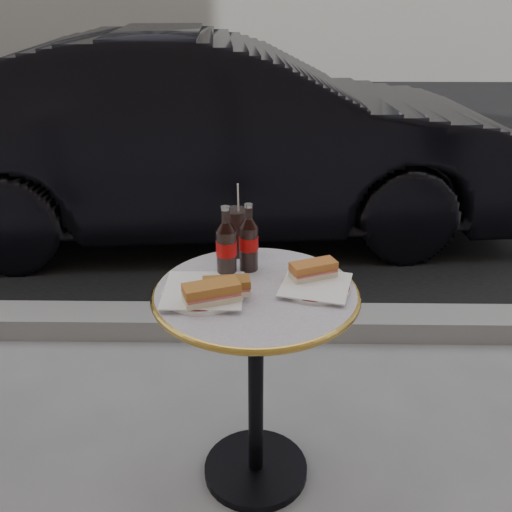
{
  "coord_description": "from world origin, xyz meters",
  "views": [
    {
      "loc": [
        0.02,
        -1.49,
        1.55
      ],
      "look_at": [
        0.0,
        0.05,
        0.82
      ],
      "focal_mm": 40.0,
      "sensor_mm": 36.0,
      "label": 1
    }
  ],
  "objects_px": {
    "plate_right": "(316,287)",
    "cola_bottle_right": "(249,237)",
    "parked_car": "(217,137)",
    "cola_bottle_left": "(226,242)",
    "cola_glass": "(235,232)",
    "plate_left": "(204,293)",
    "bistro_table": "(256,388)"
  },
  "relations": [
    {
      "from": "plate_right",
      "to": "plate_left",
      "type": "bearing_deg",
      "value": -172.84
    },
    {
      "from": "plate_left",
      "to": "parked_car",
      "type": "relative_size",
      "value": 0.06
    },
    {
      "from": "plate_left",
      "to": "cola_bottle_left",
      "type": "bearing_deg",
      "value": 62.97
    },
    {
      "from": "bistro_table",
      "to": "plate_left",
      "type": "xyz_separation_m",
      "value": [
        -0.15,
        -0.03,
        0.37
      ]
    },
    {
      "from": "plate_right",
      "to": "cola_bottle_left",
      "type": "xyz_separation_m",
      "value": [
        -0.27,
        0.08,
        0.11
      ]
    },
    {
      "from": "plate_left",
      "to": "cola_glass",
      "type": "distance_m",
      "value": 0.3
    },
    {
      "from": "plate_right",
      "to": "parked_car",
      "type": "bearing_deg",
      "value": 101.98
    },
    {
      "from": "cola_bottle_left",
      "to": "cola_glass",
      "type": "height_order",
      "value": "cola_bottle_left"
    },
    {
      "from": "parked_car",
      "to": "cola_bottle_right",
      "type": "bearing_deg",
      "value": -177.31
    },
    {
      "from": "cola_glass",
      "to": "parked_car",
      "type": "height_order",
      "value": "parked_car"
    },
    {
      "from": "cola_bottle_left",
      "to": "cola_glass",
      "type": "bearing_deg",
      "value": 82.82
    },
    {
      "from": "plate_left",
      "to": "cola_bottle_left",
      "type": "relative_size",
      "value": 1.05
    },
    {
      "from": "cola_bottle_right",
      "to": "plate_right",
      "type": "bearing_deg",
      "value": -32.09
    },
    {
      "from": "bistro_table",
      "to": "cola_bottle_left",
      "type": "relative_size",
      "value": 3.17
    },
    {
      "from": "plate_left",
      "to": "bistro_table",
      "type": "bearing_deg",
      "value": 11.65
    },
    {
      "from": "cola_glass",
      "to": "plate_right",
      "type": "bearing_deg",
      "value": -43.49
    },
    {
      "from": "bistro_table",
      "to": "cola_bottle_right",
      "type": "distance_m",
      "value": 0.5
    },
    {
      "from": "bistro_table",
      "to": "cola_bottle_left",
      "type": "height_order",
      "value": "cola_bottle_left"
    },
    {
      "from": "plate_left",
      "to": "plate_right",
      "type": "xyz_separation_m",
      "value": [
        0.33,
        0.04,
        -0.0
      ]
    },
    {
      "from": "bistro_table",
      "to": "cola_glass",
      "type": "relative_size",
      "value": 4.47
    },
    {
      "from": "plate_right",
      "to": "parked_car",
      "type": "relative_size",
      "value": 0.05
    },
    {
      "from": "cola_glass",
      "to": "parked_car",
      "type": "bearing_deg",
      "value": 96.35
    },
    {
      "from": "parked_car",
      "to": "bistro_table",
      "type": "bearing_deg",
      "value": -177.14
    },
    {
      "from": "plate_left",
      "to": "cola_bottle_right",
      "type": "xyz_separation_m",
      "value": [
        0.13,
        0.17,
        0.1
      ]
    },
    {
      "from": "plate_left",
      "to": "parked_car",
      "type": "distance_m",
      "value": 2.26
    },
    {
      "from": "plate_right",
      "to": "cola_bottle_right",
      "type": "distance_m",
      "value": 0.26
    },
    {
      "from": "cola_bottle_left",
      "to": "cola_glass",
      "type": "relative_size",
      "value": 1.41
    },
    {
      "from": "cola_bottle_right",
      "to": "cola_glass",
      "type": "relative_size",
      "value": 1.35
    },
    {
      "from": "cola_bottle_right",
      "to": "bistro_table",
      "type": "bearing_deg",
      "value": -80.02
    },
    {
      "from": "cola_glass",
      "to": "plate_left",
      "type": "bearing_deg",
      "value": -106.28
    },
    {
      "from": "bistro_table",
      "to": "cola_glass",
      "type": "xyz_separation_m",
      "value": [
        -0.07,
        0.25,
        0.45
      ]
    },
    {
      "from": "plate_right",
      "to": "cola_glass",
      "type": "bearing_deg",
      "value": 136.51
    }
  ]
}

